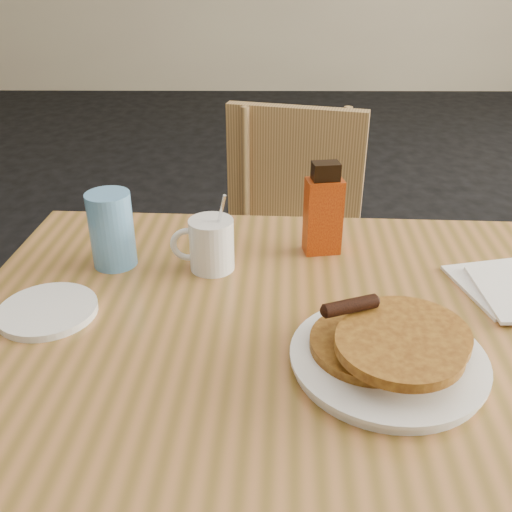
# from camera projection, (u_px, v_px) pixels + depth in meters

# --- Properties ---
(main_table) EXTENTS (1.22, 0.86, 0.75)m
(main_table) POSITION_uv_depth(u_px,v_px,m) (321.00, 341.00, 0.91)
(main_table) COLOR #AC703D
(main_table) RESTS_ON floor
(chair_main_far) EXTENTS (0.48, 0.49, 0.88)m
(chair_main_far) POSITION_uv_depth(u_px,v_px,m) (294.00, 238.00, 1.64)
(chair_main_far) COLOR tan
(chair_main_far) RESTS_ON floor
(pancake_plate) EXTENTS (0.27, 0.27, 0.08)m
(pancake_plate) POSITION_uv_depth(u_px,v_px,m) (389.00, 351.00, 0.78)
(pancake_plate) COLOR white
(pancake_plate) RESTS_ON main_table
(coffee_mug) EXTENTS (0.11, 0.08, 0.15)m
(coffee_mug) POSITION_uv_depth(u_px,v_px,m) (210.00, 244.00, 1.00)
(coffee_mug) COLOR white
(coffee_mug) RESTS_ON main_table
(syrup_bottle) EXTENTS (0.07, 0.05, 0.18)m
(syrup_bottle) POSITION_uv_depth(u_px,v_px,m) (323.00, 212.00, 1.04)
(syrup_bottle) COLOR maroon
(syrup_bottle) RESTS_ON main_table
(blue_tumbler) EXTENTS (0.09, 0.09, 0.14)m
(blue_tumbler) POSITION_uv_depth(u_px,v_px,m) (112.00, 230.00, 1.01)
(blue_tumbler) COLOR #5B9BD7
(blue_tumbler) RESTS_ON main_table
(side_saucer) EXTENTS (0.19, 0.19, 0.01)m
(side_saucer) POSITION_uv_depth(u_px,v_px,m) (48.00, 311.00, 0.89)
(side_saucer) COLOR white
(side_saucer) RESTS_ON main_table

